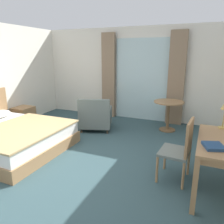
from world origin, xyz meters
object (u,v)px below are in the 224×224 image
object	(u,v)px
bed	(7,136)
armchair_by_window	(96,117)
desk_chair	(181,147)
closed_book	(214,146)
writing_desk	(220,147)
nightstand	(24,116)
round_cafe_table	(169,109)

from	to	relation	value
bed	armchair_by_window	world-z (taller)	bed
bed	desk_chair	xyz separation A→B (m)	(3.28, 0.17, 0.27)
closed_book	armchair_by_window	distance (m)	3.24
closed_book	writing_desk	bearing A→B (deg)	54.40
nightstand	round_cafe_table	distance (m)	3.78
writing_desk	bed	bearing A→B (deg)	-179.11
bed	closed_book	world-z (taller)	bed
desk_chair	armchair_by_window	bearing A→B (deg)	144.96
writing_desk	desk_chair	size ratio (longest dim) A/B	1.28
bed	closed_book	distance (m)	3.72
bed	round_cafe_table	xyz separation A→B (m)	(2.77, 2.34, 0.29)
bed	desk_chair	size ratio (longest dim) A/B	2.30
closed_book	round_cafe_table	world-z (taller)	closed_book
nightstand	armchair_by_window	world-z (taller)	armchair_by_window
desk_chair	bed	bearing A→B (deg)	-177.03
bed	round_cafe_table	bearing A→B (deg)	40.19
desk_chair	armchair_by_window	distance (m)	2.65
bed	round_cafe_table	world-z (taller)	bed
bed	desk_chair	world-z (taller)	bed
round_cafe_table	bed	bearing A→B (deg)	-139.81
round_cafe_table	nightstand	bearing A→B (deg)	-164.16
bed	armchair_by_window	xyz separation A→B (m)	(1.11, 1.69, 0.07)
closed_book	round_cafe_table	distance (m)	2.74
writing_desk	desk_chair	distance (m)	0.52
closed_book	round_cafe_table	xyz separation A→B (m)	(-0.91, 2.58, -0.24)
closed_book	round_cafe_table	bearing A→B (deg)	91.23
nightstand	writing_desk	world-z (taller)	writing_desk
armchair_by_window	round_cafe_table	size ratio (longest dim) A/B	1.31
round_cafe_table	closed_book	bearing A→B (deg)	-70.62
desk_chair	round_cafe_table	distance (m)	2.23
writing_desk	armchair_by_window	xyz separation A→B (m)	(-2.66, 1.63, -0.34)
desk_chair	closed_book	size ratio (longest dim) A/B	3.90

